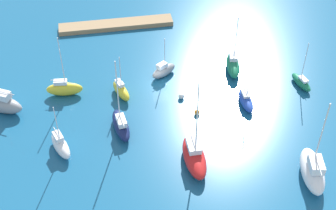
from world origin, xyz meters
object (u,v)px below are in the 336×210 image
object	(u,v)px
sailboat_yellow_off_beacon	(121,90)
sailboat_yellow_lone_south	(64,89)
sailboat_gray_by_breakwater	(1,103)
mooring_buoy_white	(181,96)
sailboat_navy_west_end	(121,125)
sailboat_white_lone_north	(313,170)
sailboat_white_near_pier	(60,145)
sailboat_green_far_south	(233,64)
sailboat_blue_east_end	(246,100)
pier_dock	(116,25)
sailboat_red_inner_mooring	(194,156)
sailboat_green_outer_mooring	(301,82)
sailboat_gray_along_channel	(164,70)
mooring_buoy_orange	(197,112)

from	to	relation	value
sailboat_yellow_off_beacon	sailboat_yellow_lone_south	bearing A→B (deg)	-121.46
sailboat_gray_by_breakwater	mooring_buoy_white	size ratio (longest dim) A/B	13.90
sailboat_navy_west_end	sailboat_white_lone_north	xyz separation A→B (m)	(-23.29, 13.22, 0.41)
sailboat_white_near_pier	sailboat_green_far_south	xyz separation A→B (m)	(-28.22, -13.84, 0.07)
sailboat_blue_east_end	pier_dock	bearing A→B (deg)	-145.43
mooring_buoy_white	pier_dock	bearing A→B (deg)	-70.65
sailboat_red_inner_mooring	sailboat_gray_by_breakwater	bearing A→B (deg)	-120.95
sailboat_blue_east_end	sailboat_yellow_off_beacon	xyz separation A→B (m)	(18.45, -5.34, 0.20)
sailboat_green_outer_mooring	sailboat_gray_by_breakwater	bearing A→B (deg)	75.79
sailboat_yellow_lone_south	mooring_buoy_white	distance (m)	18.21
sailboat_yellow_lone_south	sailboat_gray_by_breakwater	world-z (taller)	sailboat_gray_by_breakwater
sailboat_gray_along_channel	mooring_buoy_white	world-z (taller)	sailboat_gray_along_channel
sailboat_red_inner_mooring	sailboat_navy_west_end	xyz separation A→B (m)	(8.94, -7.99, -0.21)
sailboat_gray_by_breakwater	pier_dock	bearing A→B (deg)	-102.80
sailboat_yellow_off_beacon	sailboat_gray_along_channel	world-z (taller)	sailboat_yellow_off_beacon
sailboat_white_lone_north	mooring_buoy_white	world-z (taller)	sailboat_white_lone_north
sailboat_white_near_pier	sailboat_gray_by_breakwater	world-z (taller)	sailboat_gray_by_breakwater
sailboat_blue_east_end	sailboat_white_lone_north	distance (m)	16.20
sailboat_green_outer_mooring	sailboat_yellow_off_beacon	xyz separation A→B (m)	(28.52, -2.47, 0.30)
sailboat_yellow_lone_south	sailboat_gray_by_breakwater	xyz separation A→B (m)	(9.25, 2.22, 0.27)
mooring_buoy_orange	sailboat_gray_by_breakwater	bearing A→B (deg)	-11.61
pier_dock	sailboat_yellow_lone_south	bearing A→B (deg)	62.45
sailboat_yellow_lone_south	sailboat_green_far_south	world-z (taller)	sailboat_yellow_lone_south
sailboat_blue_east_end	sailboat_yellow_lone_south	bearing A→B (deg)	-104.06
sailboat_blue_east_end	mooring_buoy_white	size ratio (longest dim) A/B	8.55
sailboat_red_inner_mooring	mooring_buoy_orange	xyz separation A→B (m)	(-2.54, -9.48, -0.93)
sailboat_green_outer_mooring	sailboat_yellow_off_beacon	distance (m)	28.63
sailboat_green_far_south	sailboat_red_inner_mooring	bearing A→B (deg)	-19.17
sailboat_gray_by_breakwater	sailboat_white_lone_north	xyz separation A→B (m)	(-40.39, 20.57, 0.04)
sailboat_navy_west_end	sailboat_green_far_south	distance (m)	22.66
sailboat_white_lone_north	mooring_buoy_orange	world-z (taller)	sailboat_white_lone_north
mooring_buoy_white	sailboat_blue_east_end	bearing A→B (deg)	161.83
sailboat_white_lone_north	sailboat_yellow_off_beacon	world-z (taller)	sailboat_white_lone_north
sailboat_yellow_lone_south	mooring_buoy_white	xyz separation A→B (m)	(-17.73, 4.04, -0.78)
sailboat_navy_west_end	sailboat_green_far_south	bearing A→B (deg)	-67.89
sailboat_blue_east_end	sailboat_green_outer_mooring	bearing A→B (deg)	106.59
pier_dock	sailboat_white_near_pier	bearing A→B (deg)	71.33
sailboat_green_far_south	mooring_buoy_orange	distance (m)	12.75
pier_dock	sailboat_yellow_off_beacon	bearing A→B (deg)	86.93
sailboat_yellow_off_beacon	mooring_buoy_white	world-z (taller)	sailboat_yellow_off_beacon
sailboat_navy_west_end	sailboat_white_lone_north	bearing A→B (deg)	-127.13
sailboat_navy_west_end	sailboat_white_lone_north	distance (m)	26.78
sailboat_yellow_lone_south	mooring_buoy_white	world-z (taller)	sailboat_yellow_lone_south
sailboat_gray_along_channel	sailboat_blue_east_end	bearing A→B (deg)	-73.19
sailboat_navy_west_end	sailboat_gray_along_channel	size ratio (longest dim) A/B	1.70
sailboat_white_lone_north	sailboat_yellow_off_beacon	bearing A→B (deg)	57.78
pier_dock	sailboat_green_far_south	bearing A→B (deg)	136.20
sailboat_navy_west_end	sailboat_gray_by_breakwater	bearing A→B (deg)	59.16
sailboat_green_outer_mooring	sailboat_white_lone_north	distance (m)	19.53
sailboat_gray_by_breakwater	sailboat_red_inner_mooring	size ratio (longest dim) A/B	0.88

